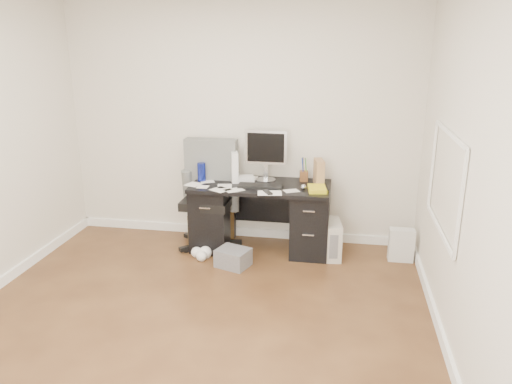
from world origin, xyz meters
TOP-DOWN VIEW (x-y plane):
  - ground at (0.00, 0.00)m, footprint 4.00×4.00m
  - room_shell at (0.03, 0.03)m, footprint 4.02×4.02m
  - desk at (0.30, 1.65)m, footprint 1.50×0.70m
  - loose_papers at (0.10, 1.60)m, footprint 1.10×0.60m
  - lcd_monitor at (0.33, 1.79)m, footprint 0.46×0.27m
  - keyboard at (0.31, 1.54)m, footprint 0.48×0.17m
  - computer_mouse at (0.77, 1.53)m, footprint 0.07×0.07m
  - travel_mug at (-0.37, 1.68)m, footprint 0.09×0.09m
  - white_binder at (-0.02, 1.76)m, footprint 0.21×0.32m
  - magazine_file at (0.92, 1.76)m, footprint 0.16×0.25m
  - pen_cup at (0.75, 1.87)m, footprint 0.13×0.13m
  - yellow_book at (0.92, 1.52)m, footprint 0.23×0.27m
  - paper_remote at (0.44, 1.35)m, footprint 0.27×0.23m
  - office_chair at (-0.29, 1.61)m, footprint 0.68×0.68m
  - pc_tower at (1.09, 1.57)m, footprint 0.23×0.42m
  - shopping_bag at (1.82, 1.59)m, footprint 0.26×0.19m
  - wicker_basket at (-0.26, 1.62)m, footprint 0.44×0.44m
  - desk_printer at (0.09, 1.14)m, footprint 0.39×0.35m

SIDE VIEW (x-z plane):
  - ground at x=0.00m, z-range 0.00..0.00m
  - desk_printer at x=0.09m, z-range 0.00..0.19m
  - shopping_bag at x=1.82m, z-range 0.00..0.35m
  - pc_tower at x=1.09m, z-range 0.00..0.40m
  - wicker_basket at x=-0.26m, z-range 0.00..0.41m
  - desk at x=0.30m, z-range 0.02..0.77m
  - office_chair at x=-0.29m, z-range 0.00..1.20m
  - loose_papers at x=0.10m, z-range 0.75..0.75m
  - paper_remote at x=0.44m, z-range 0.75..0.77m
  - keyboard at x=0.31m, z-range 0.75..0.78m
  - yellow_book at x=0.92m, z-range 0.75..0.79m
  - computer_mouse at x=0.77m, z-range 0.75..0.81m
  - travel_mug at x=-0.37m, z-range 0.75..0.95m
  - pen_cup at x=0.75m, z-range 0.75..1.02m
  - magazine_file at x=0.92m, z-range 0.75..1.02m
  - white_binder at x=-0.02m, z-range 0.75..1.09m
  - lcd_monitor at x=0.33m, z-range 0.75..1.33m
  - room_shell at x=0.03m, z-range 0.30..3.01m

